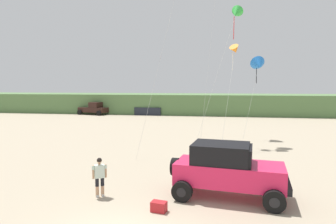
# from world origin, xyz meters

# --- Properties ---
(dune_ridge) EXTENTS (90.00, 9.81, 3.16)m
(dune_ridge) POSITION_xyz_m (-3.09, 41.29, 1.58)
(dune_ridge) COLOR #567A47
(dune_ridge) RESTS_ON ground_plane
(jeep) EXTENTS (4.98, 2.92, 2.26)m
(jeep) POSITION_xyz_m (3.47, 4.17, 1.20)
(jeep) COLOR #EA2151
(jeep) RESTS_ON ground_plane
(person_watching) EXTENTS (0.56, 0.44, 1.67)m
(person_watching) POSITION_xyz_m (-1.80, 3.34, 0.94)
(person_watching) COLOR tan
(person_watching) RESTS_ON ground_plane
(cooler_box) EXTENTS (0.62, 0.46, 0.38)m
(cooler_box) POSITION_xyz_m (0.93, 2.29, 0.19)
(cooler_box) COLOR #B21E23
(cooler_box) RESTS_ON ground_plane
(distant_pickup) EXTENTS (4.93, 3.41, 1.98)m
(distant_pickup) POSITION_xyz_m (-16.20, 35.98, 0.94)
(distant_pickup) COLOR black
(distant_pickup) RESTS_ON ground_plane
(distant_sedan) EXTENTS (4.28, 1.90, 1.20)m
(distant_sedan) POSITION_xyz_m (-7.53, 36.98, 0.60)
(distant_sedan) COLOR #1E232D
(distant_sedan) RESTS_ON ground_plane
(kite_orange_streamer) EXTENTS (1.61, 5.48, 7.85)m
(kite_orange_streamer) POSITION_xyz_m (4.32, 15.53, 7.38)
(kite_orange_streamer) COLOR orange
(kite_orange_streamer) RESTS_ON ground_plane
(kite_red_delta) EXTENTS (2.32, 4.48, 6.95)m
(kite_red_delta) POSITION_xyz_m (6.15, 15.65, 6.23)
(kite_red_delta) COLOR blue
(kite_red_delta) RESTS_ON ground_plane
(kite_green_box) EXTENTS (3.68, 5.20, 10.94)m
(kite_green_box) POSITION_xyz_m (4.38, 15.92, 10.22)
(kite_green_box) COLOR green
(kite_green_box) RESTS_ON ground_plane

